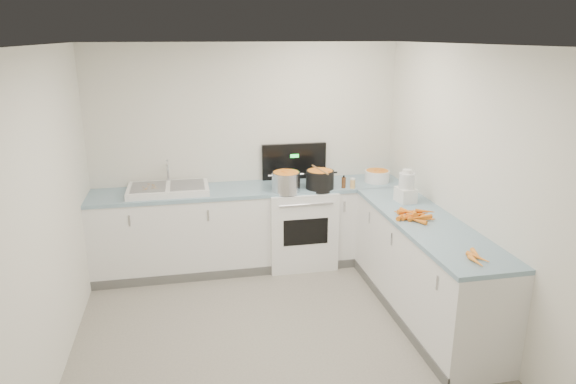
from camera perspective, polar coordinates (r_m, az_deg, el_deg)
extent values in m
cube|color=white|center=(5.90, -4.03, -4.07)|extent=(3.50, 0.60, 0.90)
cube|color=#82A5B8|center=(5.75, -4.12, 0.31)|extent=(3.50, 0.62, 0.04)
cube|color=white|center=(5.05, 14.90, -8.38)|extent=(0.60, 2.20, 0.90)
cube|color=#82A5B8|center=(4.88, 15.32, -3.38)|extent=(0.62, 2.20, 0.04)
cube|color=white|center=(5.96, 1.26, -3.78)|extent=(0.76, 0.65, 0.90)
cube|color=black|center=(6.04, 0.68, 3.44)|extent=(0.76, 0.05, 0.42)
cube|color=white|center=(5.69, -13.15, 0.31)|extent=(0.86, 0.52, 0.07)
cube|color=slate|center=(5.69, -15.24, 0.56)|extent=(0.36, 0.42, 0.01)
cube|color=slate|center=(5.68, -11.11, 0.80)|extent=(0.36, 0.42, 0.01)
cylinder|color=silver|center=(5.86, -13.21, 2.37)|extent=(0.03, 0.03, 0.24)
cylinder|color=silver|center=(5.59, -0.22, 1.09)|extent=(0.36, 0.36, 0.23)
cylinder|color=black|center=(5.69, 3.56, 1.31)|extent=(0.37, 0.37, 0.22)
cylinder|color=#AD7A47|center=(5.65, 3.58, 2.48)|extent=(0.09, 0.41, 0.02)
cylinder|color=white|center=(6.03, 9.87, 1.76)|extent=(0.29, 0.29, 0.13)
cylinder|color=#593319|center=(5.73, 6.20, 1.05)|extent=(0.05, 0.05, 0.12)
cylinder|color=#E5B266|center=(5.73, 7.20, 0.90)|extent=(0.06, 0.06, 0.10)
cube|color=white|center=(5.35, 12.93, -0.32)|extent=(0.18, 0.22, 0.15)
cylinder|color=silver|center=(5.31, 13.04, 1.24)|extent=(0.16, 0.16, 0.16)
cylinder|color=white|center=(5.29, 13.11, 2.24)|extent=(0.09, 0.09, 0.04)
cone|color=orange|center=(4.86, 15.03, -2.89)|extent=(0.19, 0.09, 0.05)
cone|color=orange|center=(4.87, 12.38, -2.66)|extent=(0.14, 0.16, 0.04)
cone|color=orange|center=(4.89, 13.93, -2.66)|extent=(0.18, 0.14, 0.05)
cone|color=orange|center=(4.91, 14.95, -2.64)|extent=(0.12, 0.22, 0.05)
cone|color=orange|center=(4.86, 14.36, -2.86)|extent=(0.16, 0.13, 0.04)
cone|color=orange|center=(4.95, 12.30, -2.36)|extent=(0.08, 0.17, 0.04)
cone|color=orange|center=(4.80, 14.15, -3.09)|extent=(0.15, 0.18, 0.04)
cone|color=orange|center=(4.88, 13.41, -2.66)|extent=(0.20, 0.11, 0.05)
cone|color=orange|center=(4.92, 13.73, -2.59)|extent=(0.11, 0.19, 0.04)
cone|color=orange|center=(4.88, 13.17, -2.70)|extent=(0.07, 0.17, 0.04)
cone|color=orange|center=(4.92, 13.07, -2.31)|extent=(0.05, 0.21, 0.04)
cone|color=orange|center=(4.89, 13.26, -2.15)|extent=(0.12, 0.20, 0.04)
cone|color=orange|center=(4.95, 13.19, -2.13)|extent=(0.21, 0.06, 0.05)
cone|color=orange|center=(4.93, 13.47, -2.16)|extent=(0.22, 0.07, 0.04)
cone|color=orange|center=(4.90, 14.28, -2.43)|extent=(0.22, 0.08, 0.04)
cone|color=orange|center=(4.89, 13.86, -2.22)|extent=(0.10, 0.17, 0.05)
cone|color=orange|center=(4.83, 14.57, -2.74)|extent=(0.22, 0.06, 0.04)
cone|color=orange|center=(4.94, 14.96, -2.08)|extent=(0.17, 0.11, 0.04)
cone|color=orange|center=(4.10, 20.16, -7.23)|extent=(0.04, 0.18, 0.04)
cone|color=orange|center=(4.17, 20.35, -6.82)|extent=(0.11, 0.20, 0.04)
cone|color=orange|center=(4.23, 20.18, -6.48)|extent=(0.07, 0.17, 0.04)
cube|color=tan|center=(5.74, -14.73, 0.79)|extent=(0.03, 0.03, 0.00)
cube|color=tan|center=(5.72, -15.27, 0.68)|extent=(0.02, 0.04, 0.00)
cube|color=tan|center=(5.63, -16.15, 0.33)|extent=(0.04, 0.05, 0.00)
cube|color=tan|center=(5.62, -15.46, 0.40)|extent=(0.03, 0.05, 0.00)
cube|color=tan|center=(5.66, -14.55, 0.53)|extent=(0.03, 0.05, 0.00)
cube|color=tan|center=(5.77, -14.10, 0.89)|extent=(0.03, 0.04, 0.00)
cube|color=tan|center=(5.78, -15.20, 0.87)|extent=(0.03, 0.03, 0.00)
cube|color=tan|center=(5.68, -15.78, 0.53)|extent=(0.02, 0.04, 0.00)
cube|color=tan|center=(5.61, -14.78, 0.44)|extent=(0.04, 0.01, 0.00)
cube|color=tan|center=(5.58, -15.60, 0.28)|extent=(0.05, 0.03, 0.00)
cube|color=tan|center=(5.69, -15.74, 0.52)|extent=(0.03, 0.03, 0.00)
cube|color=tan|center=(5.70, -14.74, 0.67)|extent=(0.03, 0.05, 0.00)
cube|color=tan|center=(5.60, -14.40, 0.38)|extent=(0.05, 0.03, 0.00)
cube|color=tan|center=(5.80, -15.95, 0.80)|extent=(0.03, 0.02, 0.00)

